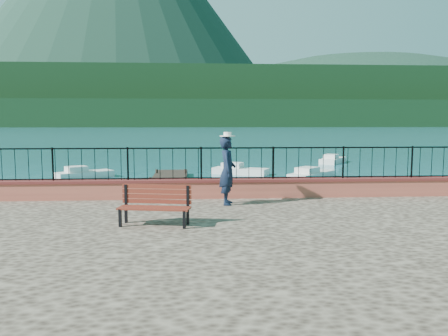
{
  "coord_description": "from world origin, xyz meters",
  "views": [
    {
      "loc": [
        -0.49,
        -9.48,
        3.52
      ],
      "look_at": [
        0.28,
        2.0,
        2.3
      ],
      "focal_mm": 35.0,
      "sensor_mm": 36.0,
      "label": 1
    }
  ],
  "objects": [
    {
      "name": "ground",
      "position": [
        0.0,
        0.0,
        0.0
      ],
      "size": [
        2000.0,
        2000.0,
        0.0
      ],
      "primitive_type": "plane",
      "color": "#19596B",
      "rests_on": "ground"
    },
    {
      "name": "parapet",
      "position": [
        0.0,
        3.7,
        1.49
      ],
      "size": [
        28.0,
        0.46,
        0.58
      ],
      "primitive_type": "cube",
      "color": "#C45D46",
      "rests_on": "promenade"
    },
    {
      "name": "railing",
      "position": [
        0.0,
        3.7,
        2.25
      ],
      "size": [
        27.0,
        0.05,
        0.95
      ],
      "primitive_type": "cube",
      "color": "black",
      "rests_on": "parapet"
    },
    {
      "name": "dock",
      "position": [
        -2.0,
        12.0,
        0.15
      ],
      "size": [
        2.0,
        16.0,
        0.3
      ],
      "primitive_type": "cube",
      "color": "#2D231C",
      "rests_on": "ground"
    },
    {
      "name": "far_forest",
      "position": [
        0.0,
        300.0,
        9.0
      ],
      "size": [
        900.0,
        60.0,
        18.0
      ],
      "primitive_type": "cube",
      "color": "black",
      "rests_on": "ground"
    },
    {
      "name": "foothills",
      "position": [
        0.0,
        360.0,
        22.0
      ],
      "size": [
        900.0,
        120.0,
        44.0
      ],
      "primitive_type": "cube",
      "color": "black",
      "rests_on": "ground"
    },
    {
      "name": "volcano",
      "position": [
        -120.0,
        700.0,
        190.0
      ],
      "size": [
        560.0,
        560.0,
        380.0
      ],
      "primitive_type": "cone",
      "color": "#142D23",
      "rests_on": "ground"
    },
    {
      "name": "companion_hill",
      "position": [
        220.0,
        560.0,
        0.0
      ],
      "size": [
        448.0,
        384.0,
        180.0
      ],
      "primitive_type": "ellipsoid",
      "color": "#142D23",
      "rests_on": "ground"
    },
    {
      "name": "park_bench",
      "position": [
        -1.4,
        0.24,
        1.47
      ],
      "size": [
        1.68,
        0.81,
        0.89
      ],
      "rotation": [
        0.0,
        0.0,
        -0.18
      ],
      "color": "black",
      "rests_on": "promenade"
    },
    {
      "name": "person",
      "position": [
        0.42,
        2.63,
        2.16
      ],
      "size": [
        0.53,
        0.74,
        1.92
      ],
      "primitive_type": "imported",
      "rotation": [
        0.0,
        0.0,
        1.46
      ],
      "color": "black",
      "rests_on": "promenade"
    },
    {
      "name": "hat",
      "position": [
        0.42,
        2.63,
        3.18
      ],
      "size": [
        0.44,
        0.44,
        0.12
      ],
      "primitive_type": "cylinder",
      "color": "white",
      "rests_on": "person"
    },
    {
      "name": "boat_0",
      "position": [
        -6.16,
        6.63,
        0.4
      ],
      "size": [
        3.93,
        3.01,
        0.8
      ],
      "primitive_type": "cube",
      "rotation": [
        0.0,
        0.0,
        0.52
      ],
      "color": "silver",
      "rests_on": "ground"
    },
    {
      "name": "boat_1",
      "position": [
        0.83,
        11.1,
        0.4
      ],
      "size": [
        3.58,
        2.42,
        0.8
      ],
      "primitive_type": "cube",
      "rotation": [
        0.0,
        0.0,
        -0.37
      ],
      "color": "white",
      "rests_on": "ground"
    },
    {
      "name": "boat_2",
      "position": [
        6.73,
        16.89,
        0.4
      ],
      "size": [
        3.68,
        3.84,
        0.8
      ],
      "primitive_type": "cube",
      "rotation": [
        0.0,
        0.0,
        0.83
      ],
      "color": "silver",
      "rests_on": "ground"
    },
    {
      "name": "boat_3",
      "position": [
        -7.41,
        18.24,
        0.4
      ],
      "size": [
        3.55,
        3.0,
        0.8
      ],
      "primitive_type": "cube",
      "rotation": [
        0.0,
        0.0,
        0.6
      ],
      "color": "silver",
      "rests_on": "ground"
    },
    {
      "name": "boat_4",
      "position": [
        2.55,
        19.57,
        0.4
      ],
      "size": [
        3.92,
        2.81,
        0.8
      ],
      "primitive_type": "cube",
      "rotation": [
        0.0,
        0.0,
        -0.46
      ],
      "color": "silver",
      "rests_on": "ground"
    },
    {
      "name": "boat_5",
      "position": [
        11.35,
        27.15,
        0.4
      ],
      "size": [
        3.19,
        3.91,
        0.8
      ],
      "primitive_type": "cube",
      "rotation": [
        0.0,
        0.0,
        0.99
      ],
      "color": "silver",
      "rests_on": "ground"
    }
  ]
}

